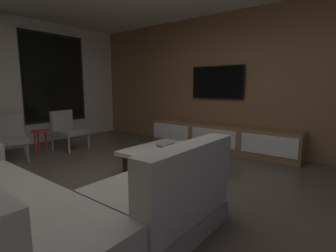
{
  "coord_description": "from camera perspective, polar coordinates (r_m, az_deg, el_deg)",
  "views": [
    {
      "loc": [
        -1.77,
        -2.18,
        1.26
      ],
      "look_at": [
        1.38,
        0.29,
        0.64
      ],
      "focal_mm": 27.05,
      "sensor_mm": 36.0,
      "label": 1
    }
  ],
  "objects": [
    {
      "name": "side_stool",
      "position": [
        5.29,
        -26.91,
        -1.78
      ],
      "size": [
        0.32,
        0.32,
        0.46
      ],
      "color": "red",
      "rests_on": "floor"
    },
    {
      "name": "accent_chair_by_curtain",
      "position": [
        5.14,
        -32.31,
        -1.8
      ],
      "size": [
        0.69,
        0.7,
        0.78
      ],
      "color": "#B2ADA0",
      "rests_on": "floor"
    },
    {
      "name": "book_stack_on_coffee_table",
      "position": [
        3.87,
        -0.63,
        -4.22
      ],
      "size": [
        0.23,
        0.18,
        0.05
      ],
      "color": "#4642B0",
      "rests_on": "coffee_table"
    },
    {
      "name": "sectional_couch",
      "position": [
        2.36,
        -26.63,
        -16.41
      ],
      "size": [
        1.98,
        2.5,
        0.82
      ],
      "color": "gray",
      "rests_on": "floor"
    },
    {
      "name": "accent_chair_near_window",
      "position": [
        5.53,
        -21.79,
        -0.4
      ],
      "size": [
        0.61,
        0.63,
        0.78
      ],
      "color": "#B2ADA0",
      "rests_on": "floor"
    },
    {
      "name": "mounted_tv",
      "position": [
        5.31,
        11.02,
        9.63
      ],
      "size": [
        0.05,
        1.14,
        0.66
      ],
      "color": "black"
    },
    {
      "name": "media_console",
      "position": [
        5.16,
        11.7,
        -2.62
      ],
      "size": [
        0.46,
        3.1,
        0.52
      ],
      "color": "#8E6642",
      "rests_on": "floor"
    },
    {
      "name": "floor",
      "position": [
        3.08,
        -12.14,
        -15.57
      ],
      "size": [
        9.2,
        9.2,
        0.0
      ],
      "primitive_type": "plane",
      "color": "#564C44"
    },
    {
      "name": "media_wall",
      "position": [
        5.3,
        14.0,
        9.54
      ],
      "size": [
        0.12,
        7.8,
        2.7
      ],
      "color": "#8E6642",
      "rests_on": "floor"
    },
    {
      "name": "coffee_table",
      "position": [
        3.73,
        0.82,
        -7.89
      ],
      "size": [
        1.16,
        1.16,
        0.36
      ],
      "color": "#3C241D",
      "rests_on": "floor"
    }
  ]
}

